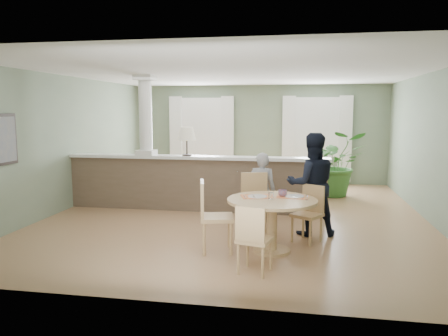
% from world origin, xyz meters
% --- Properties ---
extents(ground, '(8.00, 8.00, 0.00)m').
position_xyz_m(ground, '(0.00, 0.00, 0.00)').
color(ground, '#A67E57').
rests_on(ground, ground).
extents(room_shell, '(7.02, 8.02, 2.71)m').
position_xyz_m(room_shell, '(-0.03, 0.63, 1.81)').
color(room_shell, gray).
rests_on(room_shell, ground).
extents(pony_wall, '(5.32, 0.38, 2.70)m').
position_xyz_m(pony_wall, '(-0.99, 0.20, 0.71)').
color(pony_wall, brown).
rests_on(pony_wall, ground).
extents(sofa, '(2.99, 1.19, 0.87)m').
position_xyz_m(sofa, '(-0.05, 1.91, 0.43)').
color(sofa, '#947851').
rests_on(sofa, ground).
extents(houseplant, '(1.48, 1.31, 1.54)m').
position_xyz_m(houseplant, '(2.01, 2.27, 0.77)').
color(houseplant, '#34692A').
rests_on(houseplant, ground).
extents(dining_table, '(1.27, 1.27, 0.87)m').
position_xyz_m(dining_table, '(0.81, -2.13, 0.61)').
color(dining_table, tan).
rests_on(dining_table, ground).
extents(chair_far_boy, '(0.56, 0.56, 1.00)m').
position_xyz_m(chair_far_boy, '(0.48, -1.31, 0.55)').
color(chair_far_boy, tan).
rests_on(chair_far_boy, ground).
extents(chair_far_man, '(0.54, 0.54, 0.87)m').
position_xyz_m(chair_far_man, '(1.34, -1.51, 0.48)').
color(chair_far_man, tan).
rests_on(chair_far_man, ground).
extents(chair_near, '(0.47, 0.47, 0.87)m').
position_xyz_m(chair_near, '(0.64, -3.04, 0.48)').
color(chair_near, tan).
rests_on(chair_near, ground).
extents(chair_side, '(0.55, 0.55, 1.02)m').
position_xyz_m(chair_side, '(-0.05, -2.27, 0.56)').
color(chair_side, tan).
rests_on(chair_side, ground).
extents(child_person, '(0.49, 0.33, 1.31)m').
position_xyz_m(child_person, '(0.55, -0.95, 0.66)').
color(child_person, gray).
rests_on(child_person, ground).
extents(man_person, '(0.91, 0.78, 1.66)m').
position_xyz_m(man_person, '(1.37, -1.14, 0.83)').
color(man_person, black).
rests_on(man_person, ground).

